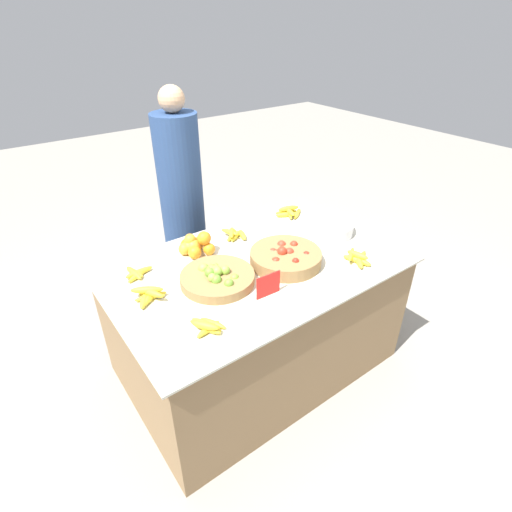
# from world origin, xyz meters

# --- Properties ---
(ground_plane) EXTENTS (12.00, 12.00, 0.00)m
(ground_plane) POSITION_xyz_m (0.00, 0.00, 0.00)
(ground_plane) COLOR gray
(market_table) EXTENTS (1.56, 1.00, 0.73)m
(market_table) POSITION_xyz_m (0.00, 0.00, 0.36)
(market_table) COLOR olive
(market_table) RESTS_ON ground_plane
(lime_bowl) EXTENTS (0.37, 0.37, 0.09)m
(lime_bowl) POSITION_xyz_m (-0.26, -0.02, 0.76)
(lime_bowl) COLOR olive
(lime_bowl) RESTS_ON market_table
(tomato_basket) EXTENTS (0.38, 0.38, 0.11)m
(tomato_basket) POSITION_xyz_m (0.13, -0.09, 0.76)
(tomato_basket) COLOR olive
(tomato_basket) RESTS_ON market_table
(orange_pile) EXTENTS (0.18, 0.18, 0.13)m
(orange_pile) POSITION_xyz_m (-0.21, 0.29, 0.77)
(orange_pile) COLOR orange
(orange_pile) RESTS_ON market_table
(metal_bowl) EXTENTS (0.33, 0.33, 0.07)m
(metal_bowl) POSITION_xyz_m (0.55, 0.04, 0.76)
(metal_bowl) COLOR silver
(metal_bowl) RESTS_ON market_table
(price_sign) EXTENTS (0.13, 0.01, 0.12)m
(price_sign) POSITION_xyz_m (-0.12, -0.26, 0.78)
(price_sign) COLOR red
(price_sign) RESTS_ON market_table
(banana_bunch_back_center) EXTENTS (0.19, 0.17, 0.06)m
(banana_bunch_back_center) POSITION_xyz_m (0.45, -0.31, 0.75)
(banana_bunch_back_center) COLOR yellow
(banana_bunch_back_center) RESTS_ON market_table
(banana_bunch_front_left) EXTENTS (0.16, 0.15, 0.06)m
(banana_bunch_front_left) POSITION_xyz_m (-0.58, 0.05, 0.75)
(banana_bunch_front_left) COLOR yellow
(banana_bunch_front_left) RESTS_ON market_table
(banana_bunch_middle_right) EXTENTS (0.14, 0.16, 0.06)m
(banana_bunch_middle_right) POSITION_xyz_m (-0.47, -0.29, 0.75)
(banana_bunch_middle_right) COLOR yellow
(banana_bunch_middle_right) RESTS_ON market_table
(banana_bunch_middle_left) EXTENTS (0.21, 0.16, 0.06)m
(banana_bunch_middle_left) POSITION_xyz_m (0.53, 0.34, 0.75)
(banana_bunch_middle_left) COLOR yellow
(banana_bunch_middle_left) RESTS_ON market_table
(banana_bunch_front_right) EXTENTS (0.16, 0.15, 0.03)m
(banana_bunch_front_right) POSITION_xyz_m (-0.56, 0.27, 0.74)
(banana_bunch_front_right) COLOR yellow
(banana_bunch_front_right) RESTS_ON market_table
(banana_bunch_front_center) EXTENTS (0.15, 0.16, 0.06)m
(banana_bunch_front_center) POSITION_xyz_m (0.07, 0.31, 0.75)
(banana_bunch_front_center) COLOR yellow
(banana_bunch_front_center) RESTS_ON market_table
(vendor_person) EXTENTS (0.29, 0.29, 1.51)m
(vendor_person) POSITION_xyz_m (0.03, 0.89, 0.70)
(vendor_person) COLOR navy
(vendor_person) RESTS_ON ground_plane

